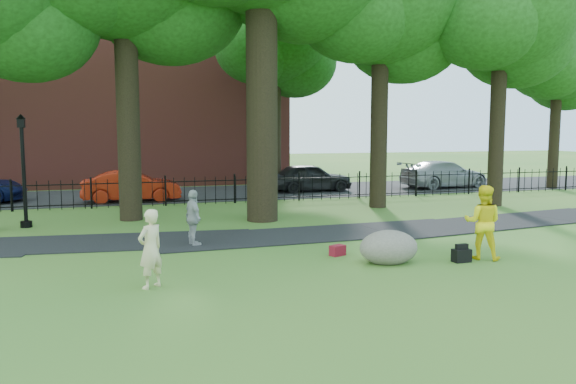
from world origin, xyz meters
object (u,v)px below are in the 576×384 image
object	(u,v)px
boulder	(389,245)
man	(483,222)
woman	(150,249)
lamppost	(24,172)
red_sedan	(132,186)

from	to	relation	value
boulder	man	bearing A→B (deg)	-7.53
woman	lamppost	xyz separation A→B (m)	(-3.59, 8.60, 1.02)
woman	lamppost	distance (m)	9.37
woman	red_sedan	distance (m)	14.39
woman	lamppost	world-z (taller)	lamppost
man	lamppost	xyz separation A→B (m)	(-11.71, 8.33, 0.91)
woman	lamppost	bearing A→B (deg)	-105.29
boulder	lamppost	distance (m)	12.34
woman	boulder	size ratio (longest dim) A/B	1.11
boulder	lamppost	bearing A→B (deg)	139.21
man	boulder	bearing A→B (deg)	30.43
red_sedan	boulder	bearing A→B (deg)	-156.32
man	red_sedan	world-z (taller)	man
boulder	lamppost	world-z (taller)	lamppost
man	woman	bearing A→B (deg)	39.85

